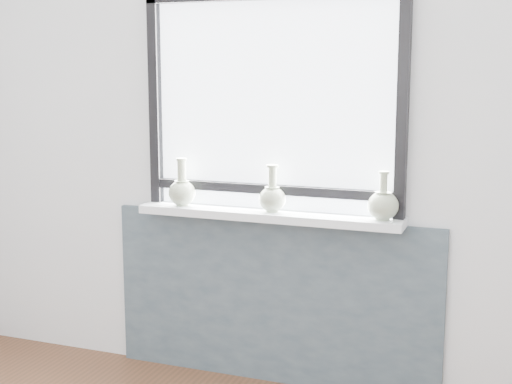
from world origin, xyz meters
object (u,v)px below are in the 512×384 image
(windowsill, at_px, (268,215))
(vase_b, at_px, (272,197))
(vase_c, at_px, (383,204))
(vase_a, at_px, (182,190))

(windowsill, bearing_deg, vase_b, -8.00)
(windowsill, distance_m, vase_c, 0.57)
(windowsill, bearing_deg, vase_c, -0.81)
(vase_a, relative_size, vase_c, 1.07)
(windowsill, distance_m, vase_a, 0.47)
(vase_c, bearing_deg, vase_b, 179.52)
(windowsill, relative_size, vase_a, 5.49)
(windowsill, height_order, vase_c, vase_c)
(vase_b, xyz_separation_m, vase_c, (0.54, -0.00, 0.00))
(vase_b, distance_m, vase_c, 0.54)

